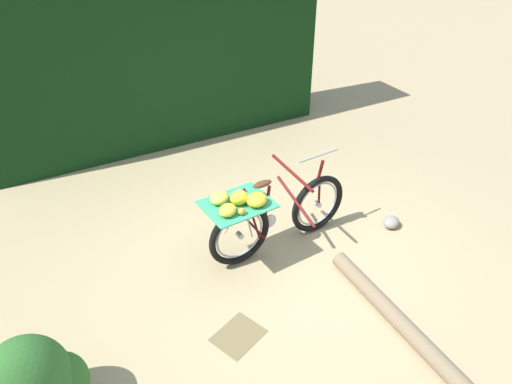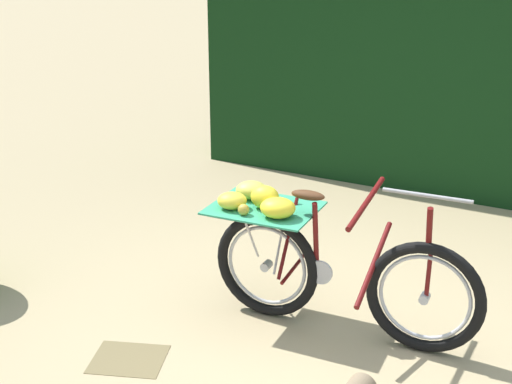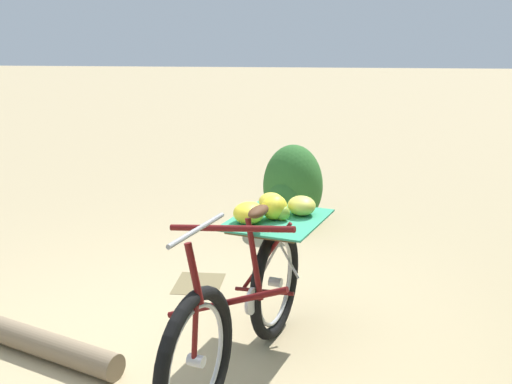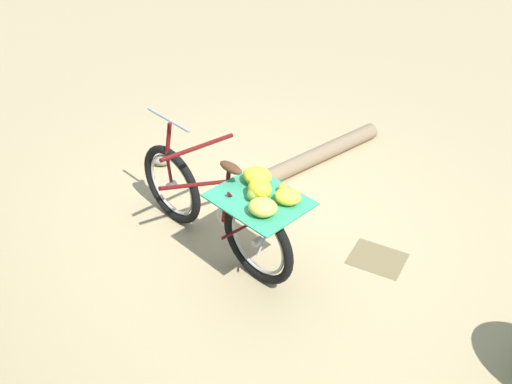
% 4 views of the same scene
% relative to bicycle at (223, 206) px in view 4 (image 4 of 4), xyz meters
% --- Properties ---
extents(ground_plane, '(60.00, 60.00, 0.00)m').
position_rel_bicycle_xyz_m(ground_plane, '(-0.04, -0.19, -0.49)').
color(ground_plane, tan).
extents(bicycle, '(1.79, 0.92, 1.03)m').
position_rel_bicycle_xyz_m(bicycle, '(0.00, 0.00, 0.00)').
color(bicycle, black).
rests_on(bicycle, ground_plane).
extents(fallen_log, '(0.85, 1.70, 0.16)m').
position_rel_bicycle_xyz_m(fallen_log, '(-0.08, -1.54, -0.41)').
color(fallen_log, '#7F6B51').
rests_on(fallen_log, ground_plane).
extents(path_stone, '(0.22, 0.18, 0.13)m').
position_rel_bicycle_xyz_m(path_stone, '(1.25, -0.86, -0.42)').
color(path_stone, gray).
rests_on(path_stone, ground_plane).
extents(leaf_litter_patch, '(0.44, 0.36, 0.01)m').
position_rel_bicycle_xyz_m(leaf_litter_patch, '(-1.14, -0.53, -0.48)').
color(leaf_litter_patch, olive).
rests_on(leaf_litter_patch, ground_plane).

